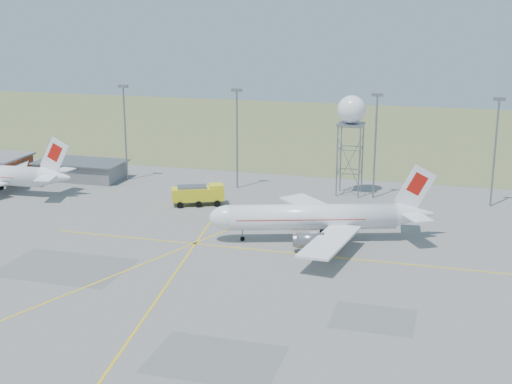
# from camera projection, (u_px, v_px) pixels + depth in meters

# --- Properties ---
(ground) EXTENTS (400.00, 400.00, 0.00)m
(ground) POSITION_uv_depth(u_px,v_px,m) (149.00, 328.00, 83.60)
(ground) COLOR gray
(ground) RESTS_ON ground
(grass_strip) EXTENTS (400.00, 120.00, 0.03)m
(grass_strip) POSITION_uv_depth(u_px,v_px,m) (343.00, 131.00, 213.64)
(grass_strip) COLOR #5A6D3C
(grass_strip) RESTS_ON ground
(building_grey) EXTENTS (19.00, 10.00, 3.90)m
(building_grey) POSITION_uv_depth(u_px,v_px,m) (81.00, 170.00, 154.62)
(building_grey) COLOR gray
(building_grey) RESTS_ON ground
(mast_a) EXTENTS (2.20, 0.50, 20.50)m
(mast_a) POSITION_uv_depth(u_px,v_px,m) (125.00, 125.00, 151.22)
(mast_a) COLOR slate
(mast_a) RESTS_ON ground
(mast_b) EXTENTS (2.20, 0.50, 20.50)m
(mast_b) POSITION_uv_depth(u_px,v_px,m) (237.00, 130.00, 144.51)
(mast_b) COLOR slate
(mast_b) RESTS_ON ground
(mast_c) EXTENTS (2.20, 0.50, 20.50)m
(mast_c) POSITION_uv_depth(u_px,v_px,m) (376.00, 137.00, 137.00)
(mast_c) COLOR slate
(mast_c) RESTS_ON ground
(mast_d) EXTENTS (2.20, 0.50, 20.50)m
(mast_d) POSITION_uv_depth(u_px,v_px,m) (496.00, 143.00, 131.09)
(mast_d) COLOR slate
(mast_d) RESTS_ON ground
(airliner_main) EXTENTS (35.48, 33.51, 12.34)m
(airliner_main) POSITION_uv_depth(u_px,v_px,m) (316.00, 217.00, 114.02)
(airliner_main) COLOR white
(airliner_main) RESTS_ON ground
(radar_tower) EXTENTS (5.47, 5.47, 19.79)m
(radar_tower) POSITION_uv_depth(u_px,v_px,m) (351.00, 140.00, 139.69)
(radar_tower) COLOR slate
(radar_tower) RESTS_ON ground
(fire_truck) EXTENTS (10.22, 7.07, 3.91)m
(fire_truck) POSITION_uv_depth(u_px,v_px,m) (199.00, 195.00, 134.50)
(fire_truck) COLOR yellow
(fire_truck) RESTS_ON ground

